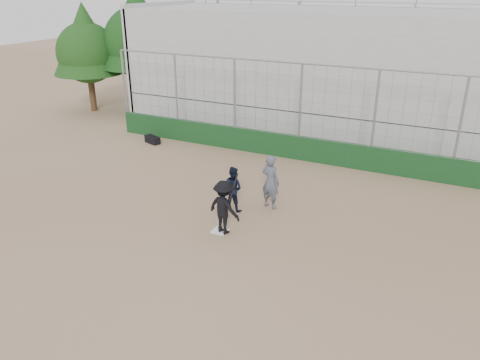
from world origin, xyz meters
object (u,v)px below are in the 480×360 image
at_px(catcher_crouched, 233,195).
at_px(umpire, 270,184).
at_px(equipment_bag, 152,140).
at_px(batter_at_plate, 224,207).

bearing_deg(catcher_crouched, umpire, 33.92).
height_order(umpire, equipment_bag, umpire).
height_order(batter_at_plate, catcher_crouched, batter_at_plate).
distance_m(catcher_crouched, umpire, 1.29).
relative_size(batter_at_plate, catcher_crouched, 1.75).
bearing_deg(catcher_crouched, equipment_bag, 145.19).
height_order(batter_at_plate, equipment_bag, batter_at_plate).
relative_size(catcher_crouched, umpire, 0.63).
distance_m(batter_at_plate, catcher_crouched, 1.58).
bearing_deg(batter_at_plate, equipment_bag, 139.25).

